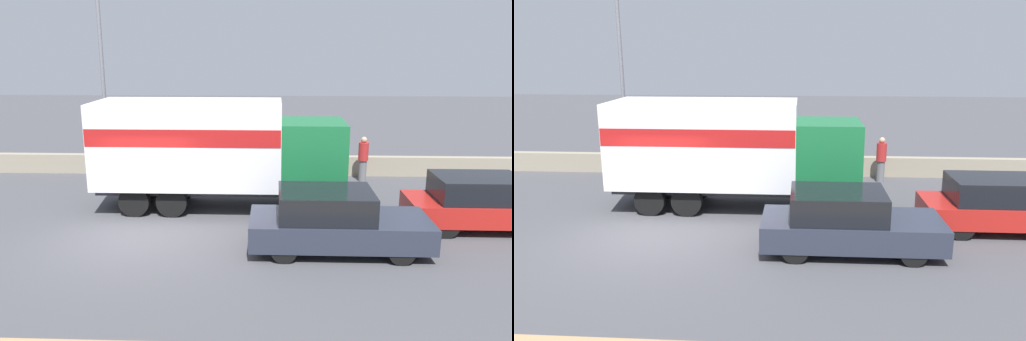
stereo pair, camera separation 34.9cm
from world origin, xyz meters
The scene contains 7 objects.
ground_plane centered at (0.00, 0.00, 0.00)m, with size 80.00×80.00×0.00m, color #47474C.
stone_wall_backdrop centered at (0.00, 6.96, 0.38)m, with size 60.00×0.35×0.75m.
street_lamp centered at (-2.75, 6.31, 4.57)m, with size 0.56×0.28×8.00m.
box_truck centered at (1.69, 2.71, 1.92)m, with size 7.46×2.43×3.30m.
car_hatchback centered at (5.07, -0.54, 0.74)m, with size 4.34×1.84×1.52m.
car_sedan_second centered at (9.36, 1.16, 0.74)m, with size 4.44×1.77×1.48m.
pedestrian centered at (6.87, 6.07, 0.87)m, with size 0.37×0.37×1.68m.
Camera 1 is at (3.61, -12.07, 4.85)m, focal length 35.00 mm.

